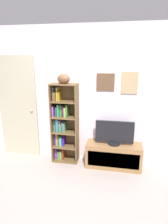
{
  "coord_description": "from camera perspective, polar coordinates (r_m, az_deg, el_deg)",
  "views": [
    {
      "loc": [
        0.63,
        -2.33,
        1.96
      ],
      "look_at": [
        0.03,
        0.85,
        1.04
      ],
      "focal_mm": 31.03,
      "sensor_mm": 36.0,
      "label": 1
    }
  ],
  "objects": [
    {
      "name": "ground",
      "position": [
        3.12,
        -3.68,
        -23.58
      ],
      "size": [
        5.2,
        5.2,
        0.04
      ],
      "primitive_type": "cube",
      "color": "#AA9C95"
    },
    {
      "name": "back_wall",
      "position": [
        3.59,
        0.5,
        4.55
      ],
      "size": [
        4.8,
        0.08,
        2.52
      ],
      "color": "white",
      "rests_on": "ground"
    },
    {
      "name": "bookshelf",
      "position": [
        3.7,
        -6.25,
        -3.61
      ],
      "size": [
        0.49,
        0.27,
        1.51
      ],
      "color": "brown",
      "rests_on": "ground"
    },
    {
      "name": "football",
      "position": [
        3.46,
        -6.04,
        9.72
      ],
      "size": [
        0.3,
        0.26,
        0.17
      ],
      "primitive_type": "ellipsoid",
      "rotation": [
        0.0,
        0.0,
        -0.41
      ],
      "color": "brown",
      "rests_on": "bookshelf"
    },
    {
      "name": "tv_stand",
      "position": [
        3.68,
        8.68,
        -12.53
      ],
      "size": [
        1.0,
        0.36,
        0.45
      ],
      "color": "olive",
      "rests_on": "ground"
    },
    {
      "name": "television",
      "position": [
        3.5,
        8.98,
        -6.19
      ],
      "size": [
        0.68,
        0.22,
        0.44
      ],
      "color": "black",
      "rests_on": "tv_stand"
    },
    {
      "name": "door",
      "position": [
        4.06,
        -18.81,
        1.26
      ],
      "size": [
        0.79,
        0.09,
        2.01
      ],
      "color": "#B7B194",
      "rests_on": "ground"
    }
  ]
}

